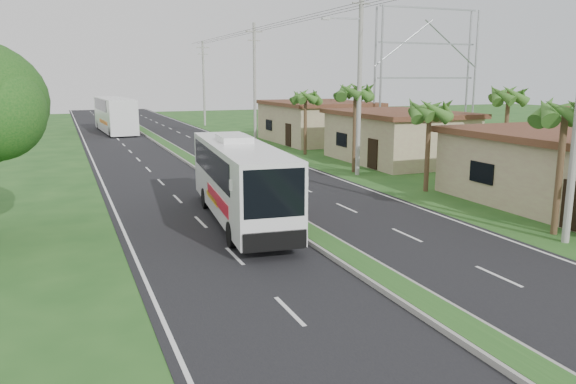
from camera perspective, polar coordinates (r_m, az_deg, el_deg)
name	(u,v)px	position (r m, az deg, el deg)	size (l,w,h in m)	color
ground	(402,293)	(16.68, 11.52, -10.01)	(180.00, 180.00, 0.00)	#204C1C
road_asphalt	(219,178)	(34.52, -7.06, 1.39)	(14.00, 160.00, 0.02)	black
median_strip	(219,177)	(34.50, -7.06, 1.54)	(1.20, 160.00, 0.18)	gray
lane_edge_left	(104,186)	(33.46, -18.20, 0.55)	(0.12, 160.00, 0.01)	silver
lane_edge_right	(318,172)	(36.79, 3.07, 2.07)	(0.12, 160.00, 0.01)	silver
shop_mid	(397,136)	(41.82, 11.06, 5.59)	(7.60, 10.60, 3.67)	tan
shop_far	(316,121)	(54.04, 2.91, 7.18)	(8.60, 11.60, 3.82)	tan
palm_verge_a	(565,113)	(23.83, 26.35, 7.20)	(2.40, 2.40, 5.45)	#473321
palm_verge_b	(430,110)	(30.81, 14.19, 8.05)	(2.40, 2.40, 5.05)	#473321
palm_verge_c	(356,92)	(36.37, 6.88, 10.01)	(2.40, 2.40, 5.85)	#473321
palm_verge_d	(305,97)	(44.67, 1.78, 9.63)	(2.40, 2.40, 5.25)	#473321
palm_behind_shop	(509,96)	(38.28, 21.51, 9.09)	(2.40, 2.40, 5.65)	#473321
utility_pole_b	(359,74)	(35.32, 7.25, 11.80)	(3.20, 0.28, 12.00)	gray
utility_pole_c	(255,81)	(53.69, -3.41, 11.15)	(1.60, 0.28, 11.00)	gray
utility_pole_d	(204,82)	(72.91, -8.56, 10.95)	(1.60, 0.28, 10.50)	gray
billboard_lattice	(427,69)	(52.74, 13.90, 12.08)	(10.18, 1.18, 12.07)	gray
coach_bus_main	(240,176)	(23.75, -4.94, 1.62)	(3.37, 11.30, 3.60)	white
coach_bus_far	(115,113)	(65.92, -17.20, 7.68)	(3.51, 13.19, 3.80)	white
motorcyclist	(262,188)	(26.81, -2.70, 0.45)	(1.71, 0.52, 2.40)	black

